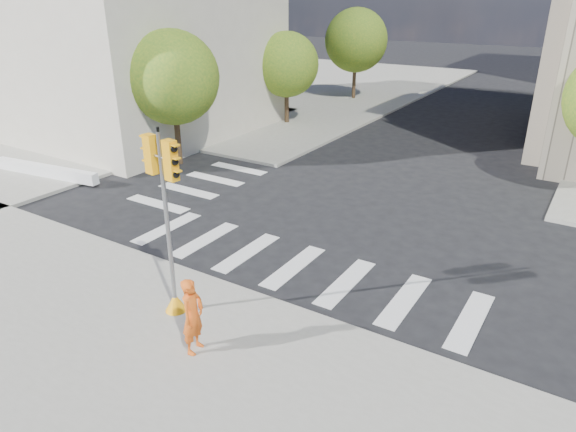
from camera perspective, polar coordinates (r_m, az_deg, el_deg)
name	(u,v)px	position (r m, az deg, el deg)	size (l,w,h in m)	color
ground	(327,243)	(17.56, 4.36, -3.05)	(160.00, 160.00, 0.00)	black
sidewalk_far_left	(269,85)	(48.97, -2.08, 14.33)	(28.00, 40.00, 0.15)	gray
classical_building	(101,19)	(35.01, -20.11, 19.89)	(19.00, 15.00, 12.70)	beige
tree_lw_near	(173,78)	(25.49, -12.69, 14.76)	(4.40, 4.40, 6.41)	#382616
tree_lw_mid	(287,65)	(33.36, -0.15, 16.47)	(4.00, 4.00, 5.77)	#382616
tree_lw_far	(356,40)	(42.03, 7.58, 18.78)	(4.80, 4.80, 6.95)	#382616
traffic_signal	(169,239)	(13.05, -13.09, -2.47)	(1.08, 0.56, 4.90)	#FFA40D
photographer	(193,316)	(12.06, -10.54, -10.87)	(0.68, 0.45, 1.88)	#EB5B16
planter_wall	(45,171)	(26.01, -25.35, 4.59)	(6.00, 0.40, 0.50)	white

